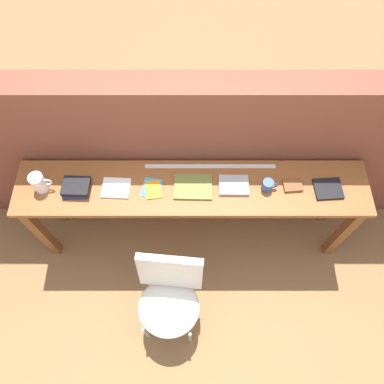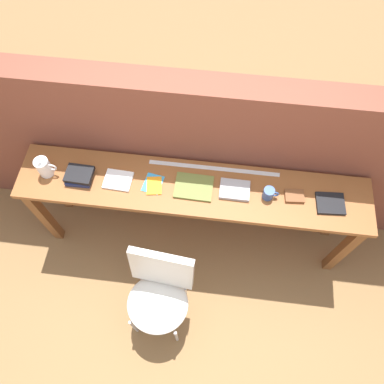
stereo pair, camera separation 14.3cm
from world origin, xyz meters
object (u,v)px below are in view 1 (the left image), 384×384
pamphlet_pile_colourful (152,188)px  book_repair_rightmost (328,189)px  pitcher_white (39,183)px  magazine_cycling (116,188)px  mug (268,185)px  book_open_centre (193,187)px  chair_white_moulded (169,295)px  leather_journal_brown (293,185)px  book_stack_leftmost (76,188)px

pamphlet_pile_colourful → book_repair_rightmost: book_repair_rightmost is taller
pitcher_white → magazine_cycling: (0.51, -0.00, -0.07)m
pitcher_white → mug: pitcher_white is taller
pamphlet_pile_colourful → book_repair_rightmost: (1.23, -0.01, 0.01)m
book_open_centre → mug: size_ratio=2.41×
book_open_centre → chair_white_moulded: bearing=-102.5°
chair_white_moulded → leather_journal_brown: 1.16m
book_stack_leftmost → magazine_cycling: (0.27, 0.01, -0.03)m
magazine_cycling → pamphlet_pile_colourful: bearing=2.6°
chair_white_moulded → magazine_cycling: (-0.37, 0.66, 0.36)m
magazine_cycling → mug: mug is taller
book_open_centre → mug: bearing=0.3°
chair_white_moulded → magazine_cycling: size_ratio=4.61×
magazine_cycling → chair_white_moulded: bearing=-57.9°
magazine_cycling → pitcher_white: bearing=-177.7°
magazine_cycling → mug: 1.05m
leather_journal_brown → magazine_cycling: bearing=176.2°
pitcher_white → book_stack_leftmost: size_ratio=0.96×
pitcher_white → book_stack_leftmost: pitcher_white is taller
pitcher_white → book_open_centre: 1.05m
pamphlet_pile_colourful → mug: 0.80m
chair_white_moulded → book_repair_rightmost: book_repair_rightmost is taller
pitcher_white → book_stack_leftmost: (0.24, -0.02, -0.04)m
pitcher_white → magazine_cycling: bearing=-0.5°
book_open_centre → book_repair_rightmost: 0.94m
magazine_cycling → leather_journal_brown: bearing=3.7°
chair_white_moulded → book_stack_leftmost: size_ratio=4.64×
book_open_centre → book_repair_rightmost: bearing=0.2°
mug → book_open_centre: bearing=179.0°
book_open_centre → leather_journal_brown: leather_journal_brown is taller
magazine_cycling → book_repair_rightmost: bearing=2.5°
book_stack_leftmost → leather_journal_brown: 1.50m
pitcher_white → book_repair_rightmost: 1.99m
magazine_cycling → leather_journal_brown: (1.23, 0.02, 0.00)m
book_stack_leftmost → book_repair_rightmost: book_stack_leftmost is taller
book_stack_leftmost → book_repair_rightmost: bearing=0.1°
book_open_centre → book_repair_rightmost: (0.94, -0.02, 0.00)m
magazine_cycling → book_repair_rightmost: book_repair_rightmost is taller
book_stack_leftmost → mug: mug is taller
mug → pamphlet_pile_colourful: bearing=-180.0°
book_repair_rightmost → book_stack_leftmost: bearing=176.4°
magazine_cycling → pamphlet_pile_colourful: (0.25, -0.00, -0.00)m
pamphlet_pile_colourful → book_open_centre: book_open_centre is taller
magazine_cycling → pamphlet_pile_colourful: size_ratio=1.08×
magazine_cycling → pamphlet_pile_colourful: magazine_cycling is taller
book_repair_rightmost → book_open_centre: bearing=175.2°
pitcher_white → pamphlet_pile_colourful: (0.76, -0.00, -0.07)m
pitcher_white → pamphlet_pile_colourful: size_ratio=1.02×
magazine_cycling → leather_journal_brown: leather_journal_brown is taller
pamphlet_pile_colourful → chair_white_moulded: bearing=-79.6°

